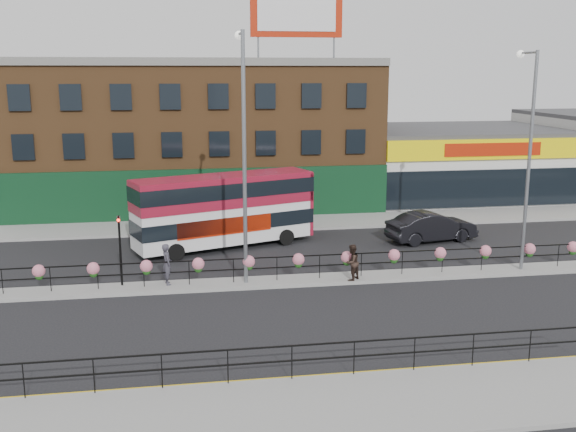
{
  "coord_description": "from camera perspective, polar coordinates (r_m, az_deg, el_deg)",
  "views": [
    {
      "loc": [
        -5.25,
        -29.39,
        9.63
      ],
      "look_at": [
        0.0,
        3.0,
        2.5
      ],
      "focal_mm": 42.0,
      "sensor_mm": 36.0,
      "label": 1
    }
  ],
  "objects": [
    {
      "name": "brick_building",
      "position": [
        49.57,
        -7.78,
        6.94
      ],
      "size": [
        25.0,
        12.21,
        10.3
      ],
      "color": "brown",
      "rests_on": "ground"
    },
    {
      "name": "traffic_light_median",
      "position": [
        30.76,
        -14.08,
        -1.58
      ],
      "size": [
        0.15,
        0.28,
        3.65
      ],
      "color": "black",
      "rests_on": "median"
    },
    {
      "name": "pedestrian_b",
      "position": [
        31.11,
        5.42,
        -3.92
      ],
      "size": [
        1.45,
        1.44,
        1.68
      ],
      "primitive_type": "imported",
      "rotation": [
        0.0,
        0.0,
        3.84
      ],
      "color": "black",
      "rests_on": "median"
    },
    {
      "name": "north_pavement",
      "position": [
        42.81,
        -1.93,
        -0.65
      ],
      "size": [
        60.0,
        4.0,
        0.15
      ],
      "primitive_type": "cube",
      "color": "gray",
      "rests_on": "ground"
    },
    {
      "name": "south_pavement",
      "position": [
        20.53,
        6.97,
        -15.58
      ],
      "size": [
        60.0,
        4.0,
        0.15
      ],
      "primitive_type": "cube",
      "color": "gray",
      "rests_on": "ground"
    },
    {
      "name": "double_decker_bus",
      "position": [
        36.92,
        -5.36,
        1.05
      ],
      "size": [
        10.23,
        5.63,
        4.05
      ],
      "color": "silver",
      "rests_on": "ground"
    },
    {
      "name": "lamp_column_east",
      "position": [
        33.86,
        19.63,
        5.94
      ],
      "size": [
        0.37,
        1.83,
        10.41
      ],
      "color": "slate",
      "rests_on": "median"
    },
    {
      "name": "lamp_column_west",
      "position": [
        29.86,
        -3.8,
        6.76
      ],
      "size": [
        0.4,
        1.96,
        11.19
      ],
      "color": "slate",
      "rests_on": "median"
    },
    {
      "name": "pedestrian_a",
      "position": [
        30.82,
        -10.21,
        -4.03
      ],
      "size": [
        0.87,
        0.74,
        1.88
      ],
      "primitive_type": "imported",
      "rotation": [
        0.0,
        0.0,
        1.79
      ],
      "color": "#35343E",
      "rests_on": "median"
    },
    {
      "name": "yellow_line_inner",
      "position": [
        22.54,
        5.31,
        -13.08
      ],
      "size": [
        60.0,
        0.1,
        0.01
      ],
      "primitive_type": "cube",
      "color": "gold",
      "rests_on": "ground"
    },
    {
      "name": "yellow_line_outer",
      "position": [
        22.38,
        5.43,
        -13.27
      ],
      "size": [
        60.0,
        0.1,
        0.01
      ],
      "primitive_type": "cube",
      "color": "gold",
      "rests_on": "ground"
    },
    {
      "name": "ground",
      "position": [
        31.37,
        0.88,
        -5.62
      ],
      "size": [
        120.0,
        120.0,
        0.0
      ],
      "primitive_type": "plane",
      "color": "black",
      "rests_on": "ground"
    },
    {
      "name": "car",
      "position": [
        39.39,
        12.06,
        -0.89
      ],
      "size": [
        3.72,
        5.84,
        1.7
      ],
      "primitive_type": "imported",
      "rotation": [
        0.0,
        0.0,
        1.76
      ],
      "color": "black",
      "rests_on": "ground"
    },
    {
      "name": "south_railing",
      "position": [
        21.4,
        0.33,
        -11.64
      ],
      "size": [
        20.04,
        0.05,
        1.12
      ],
      "color": "black",
      "rests_on": "south_pavement"
    },
    {
      "name": "billboard",
      "position": [
        45.19,
        0.73,
        16.77
      ],
      "size": [
        6.0,
        0.29,
        4.4
      ],
      "color": "#A11C06",
      "rests_on": "brick_building"
    },
    {
      "name": "median",
      "position": [
        31.35,
        0.88,
        -5.49
      ],
      "size": [
        60.0,
        1.6,
        0.15
      ],
      "primitive_type": "cube",
      "color": "gray",
      "rests_on": "ground"
    },
    {
      "name": "median_railing",
      "position": [
        31.07,
        0.89,
        -3.78
      ],
      "size": [
        30.04,
        0.56,
        1.23
      ],
      "color": "black",
      "rests_on": "median"
    },
    {
      "name": "supermarket",
      "position": [
        54.13,
        14.04,
        4.49
      ],
      "size": [
        15.0,
        12.25,
        5.3
      ],
      "color": "silver",
      "rests_on": "ground"
    }
  ]
}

